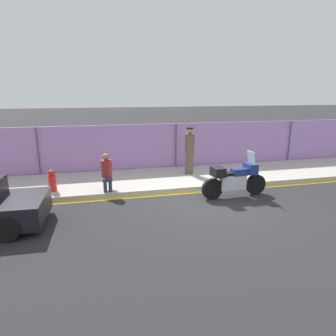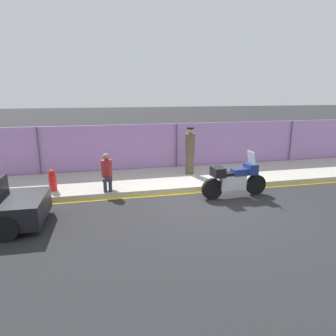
% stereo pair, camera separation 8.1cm
% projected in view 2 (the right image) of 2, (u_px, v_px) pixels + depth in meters
% --- Properties ---
extents(ground_plane, '(120.00, 120.00, 0.00)m').
position_uv_depth(ground_plane, '(212.00, 206.00, 9.24)').
color(ground_plane, '#262628').
extents(sidewalk, '(42.08, 3.03, 0.17)m').
position_uv_depth(sidewalk, '(186.00, 177.00, 11.96)').
color(sidewalk, '#ADA89E').
rests_on(sidewalk, ground_plane).
extents(curb_paint_stripe, '(42.08, 0.18, 0.01)m').
position_uv_depth(curb_paint_stripe, '(199.00, 192.00, 10.47)').
color(curb_paint_stripe, gold).
rests_on(curb_paint_stripe, ground_plane).
extents(storefront_fence, '(39.98, 0.17, 2.07)m').
position_uv_depth(storefront_fence, '(176.00, 147.00, 13.24)').
color(storefront_fence, '#AD7FC6').
rests_on(storefront_fence, ground_plane).
extents(motorcycle, '(2.32, 0.59, 1.52)m').
position_uv_depth(motorcycle, '(234.00, 179.00, 9.85)').
color(motorcycle, black).
rests_on(motorcycle, ground_plane).
extents(officer_standing, '(0.39, 0.39, 1.88)m').
position_uv_depth(officer_standing, '(190.00, 150.00, 11.99)').
color(officer_standing, brown).
rests_on(officer_standing, sidewalk).
extents(person_seated_on_curb, '(0.37, 0.64, 1.23)m').
position_uv_depth(person_seated_on_curb, '(107.00, 170.00, 10.13)').
color(person_seated_on_curb, '#2D3342').
rests_on(person_seated_on_curb, sidewalk).
extents(fire_hydrant, '(0.25, 0.31, 0.73)m').
position_uv_depth(fire_hydrant, '(53.00, 180.00, 10.03)').
color(fire_hydrant, red).
rests_on(fire_hydrant, sidewalk).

